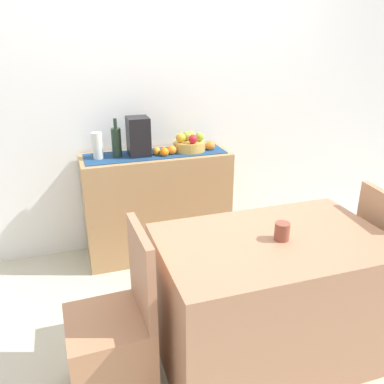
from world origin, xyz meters
TOP-DOWN VIEW (x-y plane):
  - ground_plane at (0.00, 0.00)m, footprint 6.40×6.40m
  - room_wall_rear at (0.00, 1.18)m, footprint 6.40×0.06m
  - sideboard_console at (-0.15, 0.92)m, footprint 1.15×0.42m
  - table_runner at (-0.15, 0.92)m, footprint 1.09×0.32m
  - fruit_bowl at (0.13, 0.92)m, footprint 0.25×0.25m
  - apple_center at (0.13, 0.84)m, footprint 0.07×0.07m
  - apple_left at (0.11, 0.94)m, footprint 0.07×0.07m
  - apple_rear at (0.05, 0.90)m, footprint 0.08×0.08m
  - apple_upper at (0.21, 0.90)m, footprint 0.07×0.07m
  - apple_front at (0.16, 0.99)m, footprint 0.06×0.06m
  - wine_bottle at (-0.44, 0.92)m, footprint 0.07×0.07m
  - coffee_maker at (-0.27, 0.92)m, footprint 0.16×0.18m
  - ceramic_vase at (-0.58, 0.92)m, footprint 0.08×0.08m
  - orange_loose_near_bowl at (-0.10, 0.83)m, footprint 0.07×0.07m
  - orange_loose_end at (-0.15, 0.88)m, footprint 0.06×0.06m
  - orange_loose_far at (0.30, 0.89)m, footprint 0.07×0.07m
  - orange_loose_mid at (-0.03, 0.86)m, footprint 0.07×0.07m
  - dining_table at (0.17, -0.40)m, footprint 1.20×0.76m
  - coffee_cup at (0.20, -0.42)m, footprint 0.08×0.08m
  - chair_near_window at (-0.69, -0.40)m, footprint 0.41×0.41m

SIDE VIEW (x-z plane):
  - ground_plane at x=0.00m, z-range -0.02..0.00m
  - chair_near_window at x=-0.69m, z-range -0.18..0.72m
  - dining_table at x=0.17m, z-range 0.00..0.74m
  - sideboard_console at x=-0.15m, z-range 0.00..0.86m
  - coffee_cup at x=0.20m, z-range 0.74..0.83m
  - table_runner at x=-0.15m, z-range 0.86..0.86m
  - orange_loose_end at x=-0.15m, z-range 0.86..0.92m
  - orange_loose_near_bowl at x=-0.10m, z-range 0.86..0.93m
  - orange_loose_mid at x=-0.03m, z-range 0.86..0.93m
  - orange_loose_far at x=0.30m, z-range 0.86..0.93m
  - fruit_bowl at x=0.13m, z-range 0.86..0.94m
  - ceramic_vase at x=-0.58m, z-range 0.86..1.06m
  - apple_front at x=0.16m, z-range 0.94..1.01m
  - apple_upper at x=0.21m, z-range 0.94..1.01m
  - apple_center at x=0.13m, z-range 0.94..1.01m
  - wine_bottle at x=-0.44m, z-range 0.83..1.12m
  - apple_left at x=0.11m, z-range 0.94..1.02m
  - apple_rear at x=0.05m, z-range 0.94..1.02m
  - coffee_maker at x=-0.27m, z-range 0.86..1.15m
  - room_wall_rear at x=0.00m, z-range 0.00..2.70m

